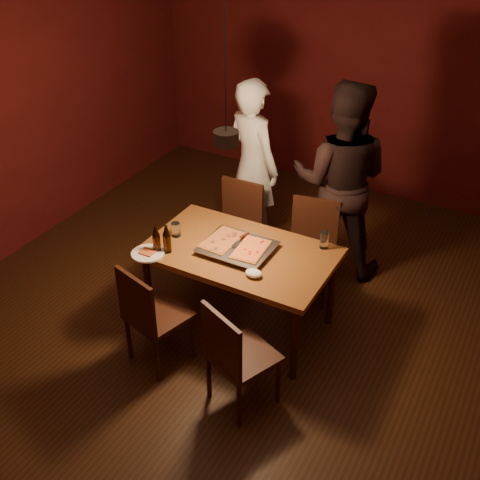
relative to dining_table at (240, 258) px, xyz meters
The scene contains 19 objects.
room_shell 0.73m from the dining_table, 112.60° to the right, with size 6.00×6.00×6.00m.
dining_table is the anchor object (origin of this frame).
chair_far_left 0.85m from the dining_table, 120.50° to the left, with size 0.43×0.43×0.49m.
chair_far_right 0.82m from the dining_table, 66.62° to the left, with size 0.50×0.50×0.49m.
chair_near_left 0.85m from the dining_table, 116.06° to the right, with size 0.52×0.52×0.49m.
chair_near_right 0.93m from the dining_table, 63.84° to the right, with size 0.55×0.55×0.49m.
pizza_tray 0.10m from the dining_table, 135.22° to the right, with size 0.55×0.45×0.05m, color silver.
pizza_meat 0.20m from the dining_table, behind, with size 0.24×0.37×0.02m, color maroon.
pizza_cheese 0.17m from the dining_table, 10.21° to the right, with size 0.22×0.35×0.02m, color gold.
spatula 0.14m from the dining_table, 169.64° to the right, with size 0.09×0.24×0.04m, color silver, non-canonical shape.
beer_bottle_a 0.69m from the dining_table, 149.90° to the right, with size 0.06×0.06×0.24m.
beer_bottle_b 0.61m from the dining_table, 149.51° to the right, with size 0.06×0.06×0.24m.
water_glass_left 0.59m from the dining_table, behind, with size 0.08×0.08×0.12m, color silver.
water_glass_right 0.69m from the dining_table, 32.50° to the left, with size 0.07×0.07×0.14m, color silver.
plate_slice 0.74m from the dining_table, 146.92° to the right, with size 0.26×0.26×0.03m.
napkin 0.38m from the dining_table, 44.84° to the right, with size 0.13×0.10×0.05m, color white.
diner_white 1.33m from the dining_table, 113.36° to the left, with size 0.63×0.42×1.73m, color white.
diner_dark 1.28m from the dining_table, 72.49° to the left, with size 0.90×0.70×1.86m, color black.
pendant_lamp 1.09m from the dining_table, 112.60° to the right, with size 0.18×0.18×1.10m.
Camera 1 is at (1.97, -3.39, 3.42)m, focal length 45.00 mm.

